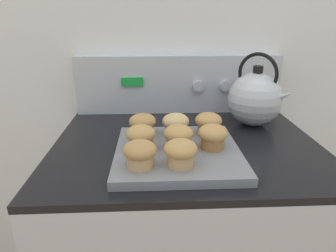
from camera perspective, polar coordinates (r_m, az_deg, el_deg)
wall_back at (r=1.12m, az=1.87°, el=17.27°), size 8.00×0.05×2.40m
control_panel at (r=1.09m, az=2.05°, el=8.02°), size 0.72×0.07×0.20m
muffin_pan at (r=0.76m, az=1.83°, el=-5.06°), size 0.31×0.31×0.02m
muffin_r0_c0 at (r=0.66m, az=-5.35°, el=-5.19°), size 0.07×0.07×0.06m
muffin_r0_c1 at (r=0.66m, az=2.41°, el=-5.02°), size 0.07×0.07×0.06m
muffin_r1_c0 at (r=0.74m, az=-5.17°, el=-2.04°), size 0.07×0.07×0.06m
muffin_r1_c1 at (r=0.74m, az=2.01°, el=-1.99°), size 0.07×0.07×0.06m
muffin_r1_c2 at (r=0.75m, az=8.55°, el=-1.88°), size 0.07×0.07×0.06m
muffin_r2_c0 at (r=0.83m, az=-4.85°, el=0.37°), size 0.07×0.07×0.06m
muffin_r2_c1 at (r=0.83m, az=1.47°, el=0.42°), size 0.07×0.07×0.06m
muffin_r2_c2 at (r=0.84m, az=7.70°, el=0.57°), size 0.07×0.07×0.06m
tea_kettle at (r=0.99m, az=16.33°, el=5.11°), size 0.19×0.18×0.23m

